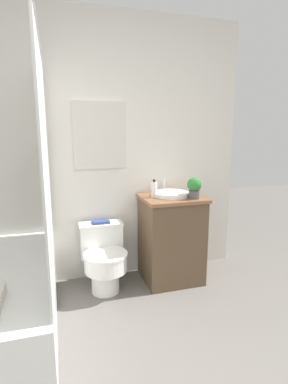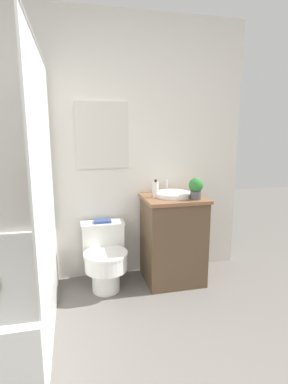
{
  "view_description": "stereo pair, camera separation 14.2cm",
  "coord_description": "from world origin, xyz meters",
  "views": [
    {
      "loc": [
        -0.29,
        -0.62,
        1.43
      ],
      "look_at": [
        0.42,
        1.75,
        0.93
      ],
      "focal_mm": 28.0,
      "sensor_mm": 36.0,
      "label": 1
    },
    {
      "loc": [
        -0.15,
        -0.66,
        1.43
      ],
      "look_at": [
        0.42,
        1.75,
        0.93
      ],
      "focal_mm": 28.0,
      "sensor_mm": 36.0,
      "label": 2
    }
  ],
  "objects": [
    {
      "name": "book_on_tank",
      "position": [
        0.09,
        2.07,
        0.6
      ],
      "size": [
        0.16,
        0.11,
        0.02
      ],
      "color": "#33477F",
      "rests_on": "toilet"
    },
    {
      "name": "sink",
      "position": [
        0.75,
        1.95,
        0.85
      ],
      "size": [
        0.35,
        0.38,
        0.13
      ],
      "color": "white",
      "rests_on": "vanity"
    },
    {
      "name": "potted_plant",
      "position": [
        0.91,
        1.79,
        0.94
      ],
      "size": [
        0.13,
        0.13,
        0.19
      ],
      "color": "#4C4C51",
      "rests_on": "vanity"
    },
    {
      "name": "vanity",
      "position": [
        0.75,
        1.93,
        0.42
      ],
      "size": [
        0.57,
        0.51,
        0.83
      ],
      "color": "brown",
      "rests_on": "ground_plane"
    },
    {
      "name": "shower_area",
      "position": [
        -0.67,
        1.44,
        0.3
      ],
      "size": [
        0.7,
        1.52,
        1.98
      ],
      "color": "white",
      "rests_on": "ground_plane"
    },
    {
      "name": "wall_back",
      "position": [
        0.0,
        2.23,
        1.25
      ],
      "size": [
        3.07,
        0.07,
        2.5
      ],
      "color": "silver",
      "rests_on": "ground_plane"
    },
    {
      "name": "soap_bottle",
      "position": [
        0.58,
        1.94,
        0.91
      ],
      "size": [
        0.06,
        0.06,
        0.17
      ],
      "color": "silver",
      "rests_on": "vanity"
    },
    {
      "name": "toilet",
      "position": [
        0.09,
        1.93,
        0.31
      ],
      "size": [
        0.41,
        0.52,
        0.59
      ],
      "color": "white",
      "rests_on": "ground_plane"
    }
  ]
}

